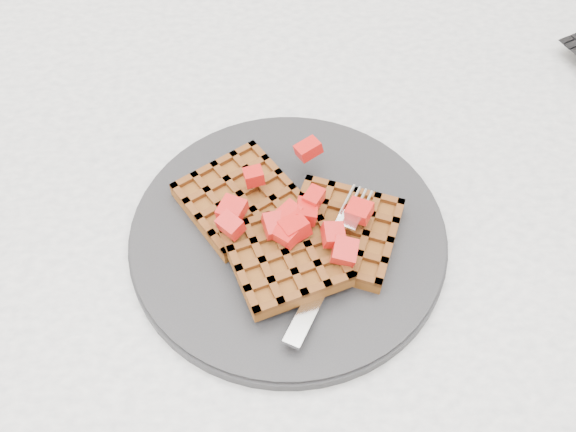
% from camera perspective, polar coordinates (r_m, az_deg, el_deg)
% --- Properties ---
extents(ground, '(4.00, 4.00, 0.00)m').
position_cam_1_polar(ground, '(1.34, 3.48, -18.46)').
color(ground, tan).
rests_on(ground, ground).
extents(table, '(1.20, 0.80, 0.75)m').
position_cam_1_polar(table, '(0.75, 5.88, -4.10)').
color(table, silver).
rests_on(table, ground).
extents(plate, '(0.31, 0.31, 0.02)m').
position_cam_1_polar(plate, '(0.62, -0.00, -1.71)').
color(plate, black).
rests_on(plate, table).
extents(waffles, '(0.23, 0.20, 0.03)m').
position_cam_1_polar(waffles, '(0.60, 0.04, -0.99)').
color(waffles, brown).
rests_on(waffles, plate).
extents(strawberry_pile, '(0.15, 0.15, 0.02)m').
position_cam_1_polar(strawberry_pile, '(0.59, 0.00, 0.80)').
color(strawberry_pile, '#9F0001').
rests_on(strawberry_pile, waffles).
extents(fork, '(0.11, 0.17, 0.02)m').
position_cam_1_polar(fork, '(0.59, 4.09, -3.76)').
color(fork, silver).
rests_on(fork, plate).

